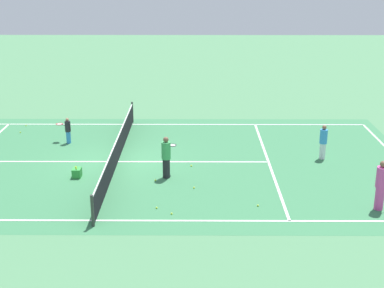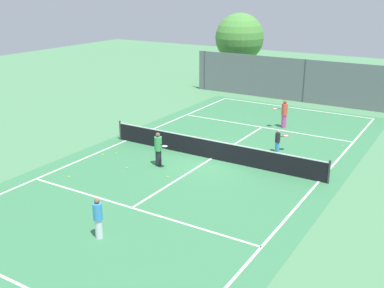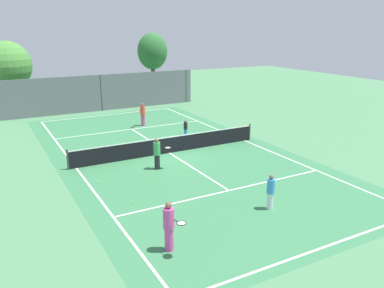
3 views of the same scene
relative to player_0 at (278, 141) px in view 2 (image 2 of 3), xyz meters
name	(u,v)px [view 2 (image 2 of 3)]	position (x,y,z in m)	size (l,w,h in m)	color
ground_plane	(211,159)	(-2.49, -2.64, -0.64)	(80.00, 80.00, 0.00)	#4C8456
court_surface	(211,159)	(-2.49, -2.64, -0.63)	(13.00, 25.00, 0.01)	#387A4C
tennis_net	(211,149)	(-2.49, -2.64, -0.13)	(11.90, 0.10, 1.10)	#333833
perimeter_fence	(304,81)	(-2.49, 11.36, 0.96)	(18.00, 0.12, 3.20)	slate
tree_0	(240,38)	(-9.58, 14.89, 3.39)	(4.17, 4.17, 6.12)	brown
player_0	(278,141)	(0.00, 0.00, 0.00)	(0.64, 0.81, 1.22)	#388CD8
player_2	(284,114)	(-1.35, 4.41, 0.25)	(0.91, 0.72, 1.72)	#D14799
player_3	(98,218)	(-2.04, -11.40, 0.13)	(0.32, 0.32, 1.50)	silver
player_4	(158,149)	(-4.20, -4.80, 0.23)	(0.93, 0.62, 1.68)	#232328
ball_crate	(196,142)	(-4.19, -1.26, -0.45)	(0.43, 0.33, 0.43)	green
tennis_ball_0	(127,168)	(-5.31, -5.88, -0.60)	(0.07, 0.07, 0.07)	#CCE533
tennis_ball_1	(103,155)	(-7.51, -5.13, -0.60)	(0.07, 0.07, 0.07)	#CCE533
tennis_ball_2	(116,153)	(-7.07, -4.60, -0.60)	(0.07, 0.07, 0.07)	#CCE533
tennis_ball_3	(201,124)	(-5.96, 2.23, -0.60)	(0.07, 0.07, 0.07)	#CCE533
tennis_ball_4	(322,142)	(1.54, 2.72, -0.60)	(0.07, 0.07, 0.07)	#CCE533
tennis_ball_5	(69,177)	(-6.86, -8.12, -0.60)	(0.07, 0.07, 0.07)	#CCE533
tennis_ball_6	(343,146)	(2.69, 2.77, -0.60)	(0.07, 0.07, 0.07)	#CCE533
tennis_ball_7	(168,177)	(-3.02, -5.77, -0.60)	(0.07, 0.07, 0.07)	#CCE533
tennis_ball_8	(157,161)	(-4.59, -4.38, -0.60)	(0.07, 0.07, 0.07)	#CCE533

